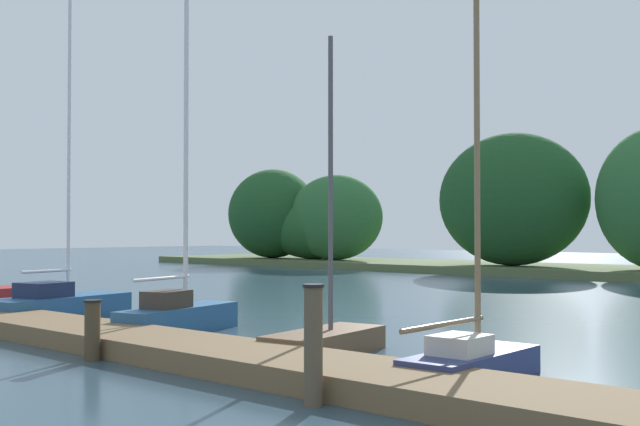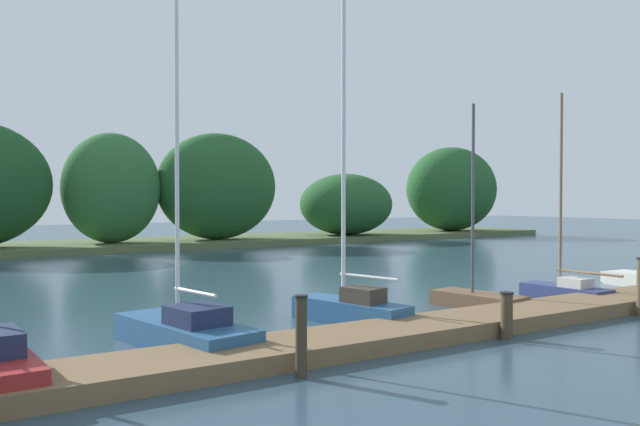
{
  "view_description": "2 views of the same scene",
  "coord_description": "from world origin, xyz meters",
  "views": [
    {
      "loc": [
        11.77,
        2.92,
        2.17
      ],
      "look_at": [
        1.52,
        14.26,
        2.53
      ],
      "focal_mm": 44.02,
      "sensor_mm": 36.0,
      "label": 1
    },
    {
      "loc": [
        -10.84,
        0.7,
        3.04
      ],
      "look_at": [
        -2.41,
        13.77,
        2.7
      ],
      "focal_mm": 36.07,
      "sensor_mm": 36.0,
      "label": 2
    }
  ],
  "objects": [
    {
      "name": "mooring_piling_2",
      "position": [
        0.07,
        10.15,
        0.52
      ],
      "size": [
        0.3,
        0.3,
        1.02
      ],
      "color": "#4C3D28",
      "rests_on": "ground"
    },
    {
      "name": "mooring_piling_3",
      "position": [
        5.15,
        10.12,
        0.76
      ],
      "size": [
        0.27,
        0.27,
        1.52
      ],
      "color": "brown",
      "rests_on": "ground"
    },
    {
      "name": "sailboat_1",
      "position": [
        -6.15,
        13.14,
        0.41
      ],
      "size": [
        1.9,
        4.07,
        8.49
      ],
      "rotation": [
        0.0,
        0.0,
        1.75
      ],
      "color": "#285684",
      "rests_on": "ground"
    },
    {
      "name": "sailboat_3",
      "position": [
        2.5,
        13.4,
        0.3
      ],
      "size": [
        1.39,
        2.9,
        5.69
      ],
      "rotation": [
        0.0,
        0.0,
        1.72
      ],
      "color": "brown",
      "rests_on": "ground"
    },
    {
      "name": "dock_pier",
      "position": [
        0.0,
        11.22,
        0.17
      ],
      "size": [
        23.58,
        1.8,
        0.35
      ],
      "color": "brown",
      "rests_on": "ground"
    },
    {
      "name": "sailboat_4",
      "position": [
        5.76,
        12.9,
        0.36
      ],
      "size": [
        1.0,
        3.3,
        6.22
      ],
      "rotation": [
        0.0,
        0.0,
        1.6
      ],
      "color": "navy",
      "rests_on": "ground"
    },
    {
      "name": "sailboat_2",
      "position": [
        -1.8,
        13.46,
        0.5
      ],
      "size": [
        1.62,
        3.46,
        8.42
      ],
      "rotation": [
        0.0,
        0.0,
        1.81
      ],
      "color": "#285684",
      "rests_on": "ground"
    }
  ]
}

